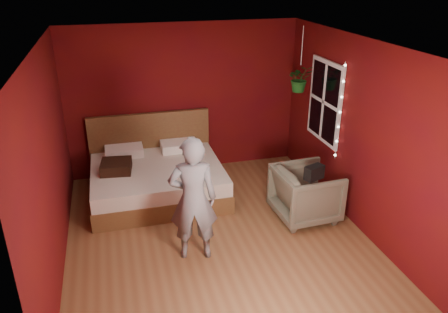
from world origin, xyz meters
TOP-DOWN VIEW (x-y plane):
  - floor at (0.00, 0.00)m, footprint 4.50×4.50m
  - room_walls at (0.00, 0.00)m, footprint 4.04×4.54m
  - window at (1.97, 0.90)m, footprint 0.05×0.97m
  - fairy_lights at (1.94, 0.37)m, footprint 0.04×0.04m
  - bed at (-0.64, 1.42)m, footprint 2.06×1.75m
  - person at (-0.38, -0.38)m, footprint 0.65×0.48m
  - armchair at (1.37, 0.10)m, footprint 0.90×0.88m
  - handbag at (1.32, -0.19)m, footprint 0.30×0.22m
  - throw_pillow at (-1.25, 1.32)m, footprint 0.51×0.51m
  - hanging_plant at (1.70, 1.28)m, footprint 0.41×0.37m

SIDE VIEW (x-z plane):
  - floor at x=0.00m, z-range 0.00..0.00m
  - bed at x=-0.64m, z-range -0.27..0.86m
  - armchair at x=1.37m, z-range 0.00..0.79m
  - throw_pillow at x=-1.25m, z-range 0.52..0.68m
  - person at x=-0.38m, z-range 0.00..1.64m
  - handbag at x=1.32m, z-range 0.79..0.98m
  - fairy_lights at x=1.94m, z-range 0.77..2.22m
  - window at x=1.97m, z-range 0.87..2.14m
  - room_walls at x=0.00m, z-range 0.37..2.99m
  - hanging_plant at x=1.70m, z-range 1.28..2.30m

